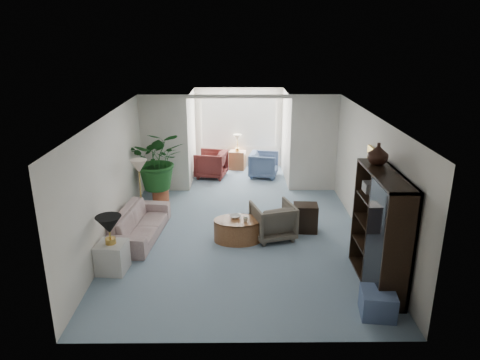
{
  "coord_description": "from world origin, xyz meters",
  "views": [
    {
      "loc": [
        -0.07,
        -7.99,
        4.0
      ],
      "look_at": [
        0.0,
        0.6,
        1.1
      ],
      "focal_mm": 33.36,
      "sensor_mm": 36.0,
      "label": 1
    }
  ],
  "objects_px": {
    "end_table": "(112,257)",
    "side_table_dark": "(305,218)",
    "wingback_chair": "(273,221)",
    "entertainment_cabinet": "(380,230)",
    "table_lamp": "(109,225)",
    "framed_picture": "(373,161)",
    "coffee_bowl": "(235,216)",
    "floor_lamp": "(139,166)",
    "sunroom_table": "(237,160)",
    "coffee_table": "(238,230)",
    "ottoman": "(378,303)",
    "sunroom_chair_maroon": "(211,164)",
    "sofa": "(140,224)",
    "cabinet_urn": "(378,154)",
    "plant_pot": "(161,195)",
    "coffee_cup": "(245,220)"
  },
  "relations": [
    {
      "from": "sofa",
      "to": "sunroom_table",
      "type": "distance_m",
      "value": 5.05
    },
    {
      "from": "cabinet_urn",
      "to": "table_lamp",
      "type": "bearing_deg",
      "value": -178.97
    },
    {
      "from": "end_table",
      "to": "side_table_dark",
      "type": "height_order",
      "value": "side_table_dark"
    },
    {
      "from": "entertainment_cabinet",
      "to": "sunroom_table",
      "type": "height_order",
      "value": "entertainment_cabinet"
    },
    {
      "from": "wingback_chair",
      "to": "sunroom_chair_maroon",
      "type": "relative_size",
      "value": 0.97
    },
    {
      "from": "side_table_dark",
      "to": "coffee_cup",
      "type": "bearing_deg",
      "value": -156.53
    },
    {
      "from": "framed_picture",
      "to": "ottoman",
      "type": "height_order",
      "value": "framed_picture"
    },
    {
      "from": "framed_picture",
      "to": "plant_pot",
      "type": "relative_size",
      "value": 1.25
    },
    {
      "from": "wingback_chair",
      "to": "side_table_dark",
      "type": "relative_size",
      "value": 1.37
    },
    {
      "from": "side_table_dark",
      "to": "ottoman",
      "type": "relative_size",
      "value": 1.2
    },
    {
      "from": "side_table_dark",
      "to": "end_table",
      "type": "bearing_deg",
      "value": -155.72
    },
    {
      "from": "wingback_chair",
      "to": "sunroom_chair_maroon",
      "type": "distance_m",
      "value": 4.19
    },
    {
      "from": "floor_lamp",
      "to": "coffee_bowl",
      "type": "relative_size",
      "value": 1.62
    },
    {
      "from": "framed_picture",
      "to": "floor_lamp",
      "type": "distance_m",
      "value": 4.78
    },
    {
      "from": "plant_pot",
      "to": "sunroom_chair_maroon",
      "type": "bearing_deg",
      "value": 58.77
    },
    {
      "from": "end_table",
      "to": "coffee_table",
      "type": "distance_m",
      "value": 2.47
    },
    {
      "from": "sofa",
      "to": "coffee_cup",
      "type": "bearing_deg",
      "value": -91.7
    },
    {
      "from": "coffee_bowl",
      "to": "sunroom_table",
      "type": "bearing_deg",
      "value": 89.31
    },
    {
      "from": "wingback_chair",
      "to": "side_table_dark",
      "type": "bearing_deg",
      "value": -172.86
    },
    {
      "from": "sofa",
      "to": "ottoman",
      "type": "xyz_separation_m",
      "value": [
        4.03,
        -2.65,
        -0.1
      ]
    },
    {
      "from": "wingback_chair",
      "to": "ottoman",
      "type": "height_order",
      "value": "wingback_chair"
    },
    {
      "from": "coffee_bowl",
      "to": "cabinet_urn",
      "type": "height_order",
      "value": "cabinet_urn"
    },
    {
      "from": "end_table",
      "to": "ottoman",
      "type": "bearing_deg",
      "value": -17.06
    },
    {
      "from": "floor_lamp",
      "to": "coffee_cup",
      "type": "relative_size",
      "value": 3.72
    },
    {
      "from": "framed_picture",
      "to": "coffee_bowl",
      "type": "xyz_separation_m",
      "value": [
        -2.56,
        0.27,
        -1.22
      ]
    },
    {
      "from": "coffee_bowl",
      "to": "sunroom_chair_maroon",
      "type": "height_order",
      "value": "sunroom_chair_maroon"
    },
    {
      "from": "wingback_chair",
      "to": "entertainment_cabinet",
      "type": "height_order",
      "value": "entertainment_cabinet"
    },
    {
      "from": "framed_picture",
      "to": "sunroom_table",
      "type": "distance_m",
      "value": 5.77
    },
    {
      "from": "wingback_chair",
      "to": "cabinet_urn",
      "type": "distance_m",
      "value": 2.64
    },
    {
      "from": "table_lamp",
      "to": "coffee_table",
      "type": "relative_size",
      "value": 0.46
    },
    {
      "from": "framed_picture",
      "to": "cabinet_urn",
      "type": "xyz_separation_m",
      "value": [
        -0.23,
        -0.92,
        0.39
      ]
    },
    {
      "from": "ottoman",
      "to": "side_table_dark",
      "type": "bearing_deg",
      "value": 102.4
    },
    {
      "from": "framed_picture",
      "to": "plant_pot",
      "type": "xyz_separation_m",
      "value": [
        -4.4,
        2.37,
        -1.54
      ]
    },
    {
      "from": "table_lamp",
      "to": "plant_pot",
      "type": "xyz_separation_m",
      "value": [
        0.29,
        3.36,
        -0.72
      ]
    },
    {
      "from": "table_lamp",
      "to": "end_table",
      "type": "bearing_deg",
      "value": 0.0
    },
    {
      "from": "sunroom_chair_maroon",
      "to": "sofa",
      "type": "bearing_deg",
      "value": -5.74
    },
    {
      "from": "coffee_table",
      "to": "ottoman",
      "type": "relative_size",
      "value": 1.95
    },
    {
      "from": "floor_lamp",
      "to": "coffee_table",
      "type": "relative_size",
      "value": 0.38
    },
    {
      "from": "coffee_table",
      "to": "plant_pot",
      "type": "relative_size",
      "value": 2.37
    },
    {
      "from": "coffee_cup",
      "to": "floor_lamp",
      "type": "bearing_deg",
      "value": 153.59
    },
    {
      "from": "floor_lamp",
      "to": "plant_pot",
      "type": "bearing_deg",
      "value": 79.6
    },
    {
      "from": "entertainment_cabinet",
      "to": "side_table_dark",
      "type": "bearing_deg",
      "value": 113.17
    },
    {
      "from": "framed_picture",
      "to": "floor_lamp",
      "type": "relative_size",
      "value": 1.39
    },
    {
      "from": "framed_picture",
      "to": "plant_pot",
      "type": "height_order",
      "value": "framed_picture"
    },
    {
      "from": "end_table",
      "to": "coffee_cup",
      "type": "xyz_separation_m",
      "value": [
        2.33,
        1.07,
        0.23
      ]
    },
    {
      "from": "plant_pot",
      "to": "sofa",
      "type": "bearing_deg",
      "value": -92.59
    },
    {
      "from": "framed_picture",
      "to": "sunroom_chair_maroon",
      "type": "relative_size",
      "value": 0.6
    },
    {
      "from": "entertainment_cabinet",
      "to": "sunroom_chair_maroon",
      "type": "distance_m",
      "value": 6.45
    },
    {
      "from": "floor_lamp",
      "to": "coffee_cup",
      "type": "xyz_separation_m",
      "value": [
        2.25,
        -1.12,
        -0.75
      ]
    },
    {
      "from": "side_table_dark",
      "to": "sunroom_table",
      "type": "distance_m",
      "value": 4.6
    }
  ]
}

